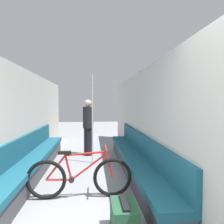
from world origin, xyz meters
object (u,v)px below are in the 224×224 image
Objects in this scene: bench_seat_row_right at (135,161)px; luggage_bag at (124,218)px; bicycle at (80,177)px; passenger_standing at (88,127)px; bench_seat_row_left at (31,164)px; grab_pole_near at (92,120)px.

bench_seat_row_right is 10.29× the size of luggage_bag.
bicycle is 1.04× the size of passenger_standing.
bench_seat_row_right is (2.16, 0.00, 0.00)m from bench_seat_row_left.
bench_seat_row_left is 2.07m from passenger_standing.
bench_seat_row_right is 2.05× the size of grab_pole_near.
bench_seat_row_left is 2.52m from luggage_bag.
bicycle is at bearing 121.22° from luggage_bag.
passenger_standing is at bearing 99.41° from grab_pole_near.
passenger_standing is 3.68m from luggage_bag.
grab_pole_near reaches higher than bench_seat_row_left.
grab_pole_near reaches higher than bicycle.
bench_seat_row_right is at bearing 74.37° from luggage_bag.
bench_seat_row_left reaches higher than bicycle.
bench_seat_row_left and bench_seat_row_right have the same top height.
grab_pole_near is 0.82m from passenger_standing.
bench_seat_row_left is 1.00× the size of bench_seat_row_right.
grab_pole_near is 5.03× the size of luggage_bag.
passenger_standing is 3.63× the size of luggage_bag.
bench_seat_row_left is 2.05× the size of grab_pole_near.
luggage_bag is (0.57, -0.94, -0.15)m from bicycle.
passenger_standing is at bearing 97.86° from luggage_bag.
grab_pole_near is (1.25, 0.89, 0.81)m from bench_seat_row_left.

